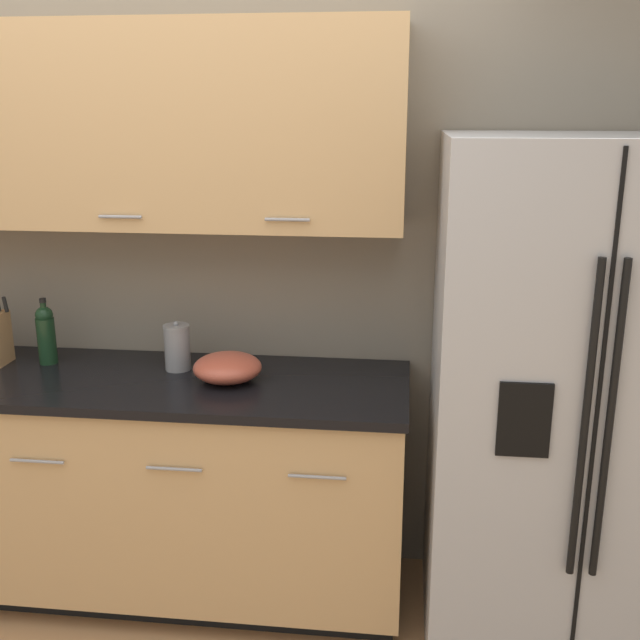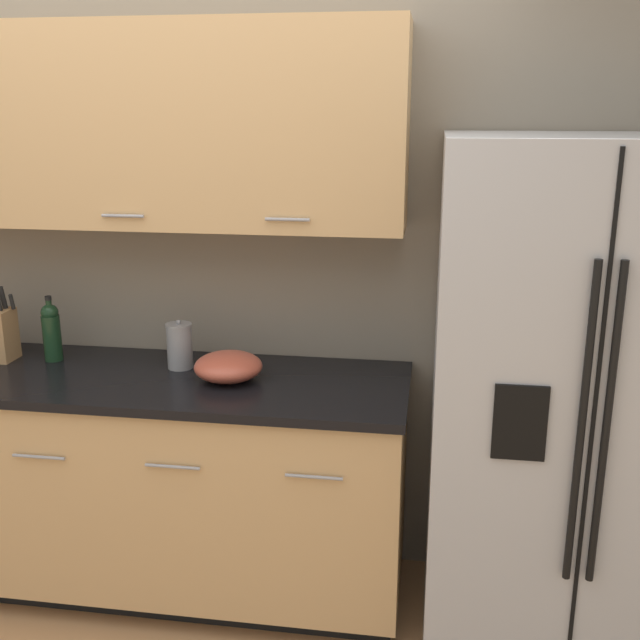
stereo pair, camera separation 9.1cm
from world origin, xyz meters
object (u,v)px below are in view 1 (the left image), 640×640
(wine_bottle, at_px, (46,333))
(mixing_bowl, at_px, (227,368))
(steel_canister, at_px, (176,347))
(refrigerator, at_px, (568,404))

(wine_bottle, distance_m, mixing_bowl, 0.78)
(steel_canister, bearing_deg, refrigerator, -6.64)
(refrigerator, height_order, steel_canister, refrigerator)
(refrigerator, bearing_deg, wine_bottle, 174.79)
(refrigerator, height_order, wine_bottle, refrigerator)
(wine_bottle, xyz_separation_m, steel_canister, (0.54, -0.01, -0.03))
(mixing_bowl, bearing_deg, wine_bottle, 171.32)
(steel_canister, relative_size, mixing_bowl, 0.76)
(refrigerator, xyz_separation_m, steel_canister, (-1.47, 0.17, 0.10))
(refrigerator, bearing_deg, steel_canister, 173.36)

